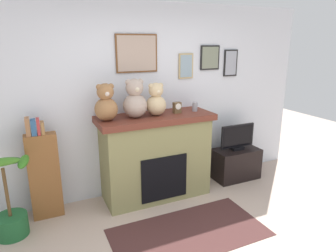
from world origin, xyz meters
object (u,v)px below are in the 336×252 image
Objects in this scene: teddy_bear_cream at (106,104)px; teddy_bear_brown at (156,101)px; television at (237,138)px; bookshelf at (44,173)px; tv_stand at (236,164)px; mantel_clock at (177,108)px; teddy_bear_grey at (135,100)px; fireplace at (156,156)px; candle_jar at (195,107)px; potted_plant at (9,208)px.

teddy_bear_brown is (0.65, 0.00, -0.01)m from teddy_bear_cream.
teddy_bear_cream reaches higher than television.
teddy_bear_cream is at bearing -180.00° from teddy_bear_brown.
bookshelf is at bearing 177.90° from television.
mantel_clock is (-1.04, -0.00, 0.99)m from tv_stand.
teddy_bear_grey is 1.16× the size of teddy_bear_brown.
bookshelf is 8.64× the size of mantel_clock.
fireplace is 10.48× the size of mantel_clock.
fireplace is 0.86m from candle_jar.
potted_plant is 2.30m from mantel_clock.
fireplace is at bearing 107.43° from teddy_bear_brown.
television is 4.77× the size of candle_jar.
potted_plant reaches higher than television.
mantel_clock is at bearing -179.84° from television.
mantel_clock is at bearing -179.71° from candle_jar.
bookshelf is 1.40m from teddy_bear_grey.
potted_plant is 1.36× the size of tv_stand.
teddy_bear_brown is at bearing -72.57° from fireplace.
teddy_bear_grey reaches higher than tv_stand.
mantel_clock is 0.32× the size of teddy_bear_cream.
television is 1.18m from mantel_clock.
potted_plant reaches higher than tv_stand.
bookshelf is 2.77m from television.
fireplace is 1.59× the size of potted_plant.
teddy_bear_brown is at bearing 179.84° from mantel_clock.
fireplace is 12.61× the size of candle_jar.
teddy_bear_cream reaches higher than bookshelf.
teddy_bear_grey is 0.29m from teddy_bear_brown.
bookshelf is 10.38× the size of candle_jar.
bookshelf is 2.78m from tv_stand.
candle_jar is 0.88m from teddy_bear_grey.
mantel_clock is at bearing 4.15° from potted_plant.
potted_plant is at bearing -175.85° from mantel_clock.
bookshelf is 1.31× the size of potted_plant.
candle_jar is at bearing 0.04° from teddy_bear_grey.
teddy_bear_grey is (1.52, 0.15, 1.04)m from potted_plant.
bookshelf is 1.78× the size of tv_stand.
mantel_clock is (1.72, -0.10, 0.66)m from bookshelf.
television is 0.94m from candle_jar.
fireplace is at bearing 176.47° from mantel_clock.
bookshelf reaches higher than potted_plant.
television is (2.76, -0.10, 0.10)m from bookshelf.
teddy_bear_grey is (0.37, -0.00, 0.02)m from teddy_bear_cream.
teddy_bear_cream is at bearing 179.99° from teddy_bear_grey.
teddy_bear_cream is (-0.95, 0.00, 0.13)m from mantel_clock.
fireplace is at bearing 1.62° from teddy_bear_cream.
tv_stand is (3.15, 0.16, -0.10)m from potted_plant.
potted_plant is 1.85m from teddy_bear_grey.
television is at bearing -0.69° from fireplace.
television is at bearing 2.84° from potted_plant.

